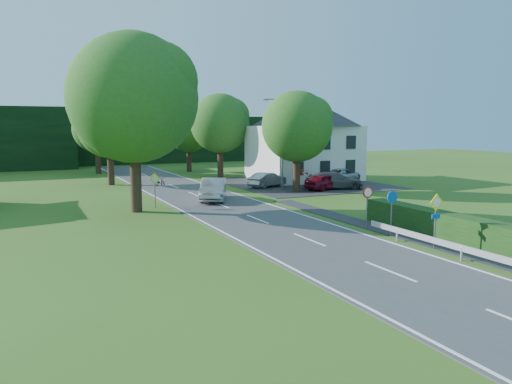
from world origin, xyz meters
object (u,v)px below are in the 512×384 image
parasol (303,178)px  motorcycle (160,182)px  streetlight (281,139)px  parked_car_silver_b (342,175)px  parked_car_silver_a (268,180)px  moving_car (213,189)px  parked_car_grey (334,180)px  parked_car_red (325,182)px

parasol → motorcycle: bearing=153.1°
streetlight → parked_car_silver_b: bearing=13.7°
motorcycle → parked_car_silver_b: (17.19, -4.49, 0.25)m
parked_car_silver_a → motorcycle: bearing=39.1°
streetlight → parked_car_silver_a: size_ratio=1.95×
streetlight → moving_car: streetlight is taller
parked_car_silver_a → parked_car_grey: (4.75, -3.79, 0.08)m
streetlight → parasol: 4.40m
parked_car_grey → motorcycle: bearing=77.9°
moving_car → motorcycle: (-1.50, 10.06, -0.38)m
motorcycle → parked_car_silver_b: bearing=-28.7°
motorcycle → parasol: parasol is taller
moving_car → parked_car_grey: (12.14, 1.73, -0.08)m
parked_car_silver_a → parked_car_red: bearing=-160.7°
parked_car_red → parasol: (-0.80, 2.50, 0.16)m
motorcycle → parked_car_grey: (13.64, -8.32, 0.30)m
parked_car_silver_a → parasol: bearing=-140.3°
motorcycle → parked_car_red: bearing=-48.0°
parked_car_red → parked_car_silver_b: 6.08m
motorcycle → parked_car_silver_b: size_ratio=0.34×
parked_car_grey → parasol: 3.01m
streetlight → parked_car_grey: (4.38, -1.90, -3.67)m
parked_car_grey → parked_car_red: bearing=116.8°
parked_car_silver_b → parasol: bearing=74.6°
streetlight → parked_car_silver_a: (-0.37, 1.89, -3.75)m
parked_car_red → parked_car_silver_a: size_ratio=0.99×
streetlight → parked_car_red: bearing=-31.6°
motorcycle → streetlight: bearing=-48.8°
parked_car_red → parasol: size_ratio=2.16×
moving_car → parasol: 11.06m
streetlight → motorcycle: streetlight is taller
streetlight → parked_car_red: (3.32, -2.04, -3.73)m
motorcycle → parked_car_silver_a: 9.99m
parked_car_silver_b → parked_car_grey: bearing=106.6°
parked_car_red → parasol: bearing=2.5°
parked_car_grey → parasol: size_ratio=2.76×
streetlight → parked_car_red: streetlight is taller
parked_car_silver_a → parasol: size_ratio=2.18×
parked_car_silver_b → parasol: (-5.41, -1.48, 0.14)m
moving_car → motorcycle: bearing=122.9°
moving_car → motorcycle: 10.17m
parked_car_silver_b → moving_car: bearing=78.9°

